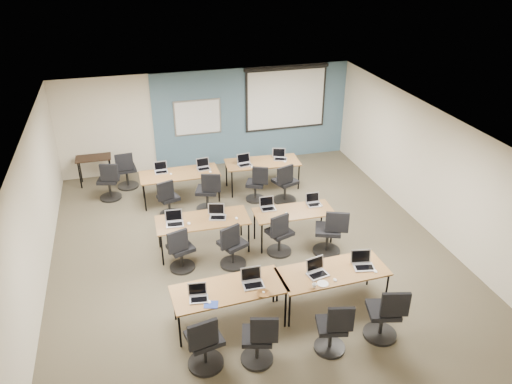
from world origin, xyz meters
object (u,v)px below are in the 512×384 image
object	(u,v)px
training_table_back_right	(262,163)
task_chair_10	(257,186)
spare_chair_a	(126,173)
task_chair_6	(279,237)
utility_table	(94,161)
task_chair_7	(330,235)
laptop_10	(244,162)
training_table_front_left	(229,291)
task_chair_8	(168,201)
laptop_1	(252,281)
laptop_0	(198,295)
task_chair_9	(208,195)
task_chair_2	(333,331)
spare_chair_b	(109,184)
whiteboard	(198,117)
training_table_mid_left	(203,221)
task_chair_0	(205,346)
task_chair_4	(181,253)
task_chair_5	(232,249)
laptop_8	(161,170)
training_table_front_right	(333,273)
laptop_4	(174,221)
laptop_6	(268,206)
laptop_5	(217,214)
task_chair_3	(385,317)
task_chair_1	(259,342)
laptop_9	(203,166)
laptop_2	(317,270)
projector_screen	(286,95)
training_table_back_left	(180,175)
laptop_11	(280,156)
training_table_mid_right	(293,213)

from	to	relation	value
training_table_back_right	task_chair_10	size ratio (longest dim) A/B	1.96
spare_chair_a	training_table_back_right	bearing A→B (deg)	-21.17
task_chair_6	utility_table	distance (m)	5.70
task_chair_7	laptop_10	world-z (taller)	task_chair_7
training_table_front_left	task_chair_8	world-z (taller)	task_chair_8
training_table_front_left	laptop_1	size ratio (longest dim) A/B	5.38
laptop_0	task_chair_9	size ratio (longest dim) A/B	0.29
task_chair_2	spare_chair_b	xyz separation A→B (m)	(-3.28, 6.16, 0.01)
whiteboard	laptop_1	size ratio (longest dim) A/B	3.68
training_table_mid_left	task_chair_8	world-z (taller)	task_chair_8
task_chair_0	task_chair_8	bearing A→B (deg)	78.99
utility_table	task_chair_10	bearing A→B (deg)	-27.86
task_chair_4	task_chair_5	size ratio (longest dim) A/B	0.98
laptop_8	task_chair_10	world-z (taller)	laptop_8
training_table_front_right	laptop_4	xyz separation A→B (m)	(-2.43, 2.30, 0.11)
laptop_6	task_chair_9	bearing A→B (deg)	125.50
laptop_5	task_chair_3	bearing A→B (deg)	-42.28
laptop_10	whiteboard	bearing A→B (deg)	107.83
task_chair_1	training_table_front_left	bearing A→B (deg)	119.36
spare_chair_a	spare_chair_b	world-z (taller)	spare_chair_a
training_table_back_right	laptop_9	bearing A→B (deg)	-176.26
laptop_2	task_chair_5	world-z (taller)	task_chair_5
projector_screen	training_table_front_left	bearing A→B (deg)	-115.65
training_table_back_left	laptop_2	world-z (taller)	laptop_2
laptop_1	laptop_5	world-z (taller)	laptop_1
laptop_10	laptop_2	bearing A→B (deg)	-96.53
laptop_8	training_table_back_left	bearing A→B (deg)	-27.28
task_chair_1	utility_table	size ratio (longest dim) A/B	1.12
training_table_front_left	laptop_6	xyz separation A→B (m)	(1.37, 2.39, 0.10)
training_table_front_left	task_chair_5	size ratio (longest dim) A/B	1.86
training_table_mid_left	task_chair_6	size ratio (longest dim) A/B	1.90
training_table_mid_left	task_chair_4	size ratio (longest dim) A/B	1.91
laptop_11	task_chair_3	bearing A→B (deg)	-70.86
laptop_8	laptop_11	distance (m)	3.02
laptop_2	task_chair_10	bearing A→B (deg)	77.25
laptop_5	laptop_10	size ratio (longest dim) A/B	0.99
task_chair_6	laptop_0	bearing A→B (deg)	-155.78
task_chair_0	task_chair_5	size ratio (longest dim) A/B	1.03
training_table_mid_right	laptop_9	xyz separation A→B (m)	(-1.45, 2.59, 0.11)
task_chair_7	laptop_8	distance (m)	4.51
projector_screen	training_table_back_right	size ratio (longest dim) A/B	1.28
task_chair_6	laptop_1	bearing A→B (deg)	-139.99
training_table_mid_left	task_chair_6	world-z (taller)	task_chair_6
task_chair_7	task_chair_3	bearing A→B (deg)	-69.82
task_chair_2	spare_chair_b	distance (m)	6.98
task_chair_2	spare_chair_b	bearing A→B (deg)	130.94
laptop_6	task_chair_6	size ratio (longest dim) A/B	0.31
spare_chair_b	laptop_2	bearing A→B (deg)	-41.90
task_chair_0	task_chair_1	bearing A→B (deg)	-19.69
task_chair_0	task_chair_2	size ratio (longest dim) A/B	1.05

